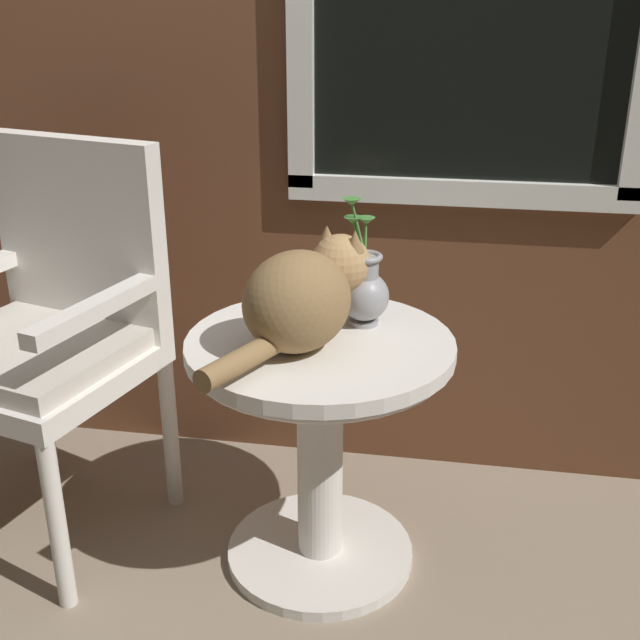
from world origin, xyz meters
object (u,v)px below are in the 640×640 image
Objects in this scene: wicker_chair at (50,322)px; cat at (303,296)px; pewter_vase_with_ivy at (364,288)px; wicker_side_table at (320,412)px.

wicker_chair is 1.98× the size of cat.
cat is 1.69× the size of pewter_vase_with_ivy.
wicker_chair is at bearing 173.88° from wicker_side_table.
wicker_side_table is 2.04× the size of pewter_vase_with_ivy.
wicker_chair reaches higher than pewter_vase_with_ivy.
cat is at bearing -133.12° from wicker_side_table.
wicker_chair is at bearing -177.48° from pewter_vase_with_ivy.
pewter_vase_with_ivy is at bearing 2.52° from wicker_chair.
wicker_side_table is at bearing 46.88° from cat.
wicker_chair reaches higher than cat.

